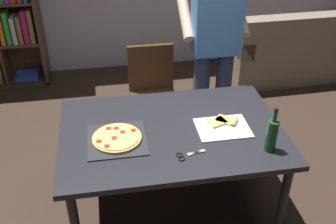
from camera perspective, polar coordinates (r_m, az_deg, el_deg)
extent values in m
plane|color=#38281E|center=(3.25, 0.46, -13.37)|extent=(12.00, 12.00, 0.00)
cube|color=#232328|center=(2.76, 0.52, -2.89)|extent=(1.52, 1.03, 0.04)
cylinder|color=#232328|center=(2.88, 15.89, -12.54)|extent=(0.06, 0.06, 0.71)
cylinder|color=#232328|center=(3.32, -12.56, -4.87)|extent=(0.06, 0.06, 0.71)
cylinder|color=#232328|center=(3.48, 10.34, -2.60)|extent=(0.06, 0.06, 0.71)
cube|color=#472D19|center=(3.68, -1.99, 1.58)|extent=(0.42, 0.42, 0.04)
cube|color=#472D19|center=(3.73, -2.47, 6.30)|extent=(0.42, 0.04, 0.45)
cylinder|color=#472D19|center=(3.64, -4.34, -3.15)|extent=(0.04, 0.04, 0.41)
cylinder|color=#472D19|center=(3.68, 1.24, -2.61)|extent=(0.04, 0.04, 0.41)
cylinder|color=#472D19|center=(3.94, -4.88, -0.10)|extent=(0.04, 0.04, 0.41)
cylinder|color=#472D19|center=(3.98, 0.28, 0.38)|extent=(0.04, 0.04, 0.41)
cube|color=gray|center=(5.29, 17.25, 7.53)|extent=(1.72, 0.89, 0.40)
cube|color=gray|center=(4.87, 19.72, 10.36)|extent=(1.70, 0.24, 0.45)
cube|color=gray|center=(4.87, 9.60, 10.25)|extent=(0.18, 0.85, 0.20)
cube|color=#513823|center=(4.81, -18.39, 14.81)|extent=(0.03, 0.35, 1.95)
cube|color=olive|center=(5.16, -22.76, 5.94)|extent=(0.05, 0.22, 0.34)
cube|color=blue|center=(5.16, -19.29, 4.91)|extent=(0.27, 0.25, 0.06)
cube|color=orange|center=(4.95, -22.46, 10.99)|extent=(0.04, 0.22, 0.35)
cube|color=green|center=(4.94, -21.75, 11.21)|extent=(0.05, 0.22, 0.37)
cube|color=silver|center=(4.93, -20.93, 10.96)|extent=(0.05, 0.22, 0.30)
cube|color=olive|center=(4.92, -20.20, 11.13)|extent=(0.04, 0.22, 0.32)
cube|color=#B21E66|center=(4.90, -19.52, 11.54)|extent=(0.06, 0.22, 0.37)
cube|color=olive|center=(4.89, -18.77, 11.65)|extent=(0.05, 0.22, 0.38)
cylinder|color=#38476B|center=(3.65, 7.69, 1.78)|extent=(0.14, 0.14, 0.95)
cylinder|color=#38476B|center=(3.60, 4.64, 1.51)|extent=(0.14, 0.14, 0.95)
cube|color=#4C8CD1|center=(3.30, 6.96, 12.83)|extent=(0.38, 0.22, 0.55)
cylinder|color=#E0B293|center=(3.52, 9.90, 14.37)|extent=(0.09, 0.50, 0.39)
cylinder|color=#E0B293|center=(3.40, 2.31, 14.16)|extent=(0.09, 0.50, 0.39)
cube|color=#2D2D33|center=(2.67, -7.24, -3.95)|extent=(0.39, 0.39, 0.01)
cylinder|color=tan|center=(2.67, -7.26, -3.71)|extent=(0.33, 0.33, 0.02)
cylinder|color=#EACC6B|center=(2.66, -7.28, -3.50)|extent=(0.29, 0.29, 0.01)
cylinder|color=#B22819|center=(2.70, -4.96, -2.59)|extent=(0.04, 0.04, 0.00)
cylinder|color=#B22819|center=(2.58, -8.67, -4.80)|extent=(0.04, 0.04, 0.00)
cylinder|color=#B22819|center=(2.63, -9.78, -4.12)|extent=(0.04, 0.04, 0.00)
cylinder|color=#B22819|center=(2.64, -7.65, -3.67)|extent=(0.04, 0.04, 0.00)
cylinder|color=#B22819|center=(2.73, -7.37, -2.29)|extent=(0.04, 0.04, 0.00)
cylinder|color=#B22819|center=(2.74, -8.43, -2.29)|extent=(0.04, 0.04, 0.00)
cylinder|color=#B22819|center=(2.69, -6.45, -2.83)|extent=(0.04, 0.04, 0.00)
cube|color=white|center=(2.79, 7.78, -2.25)|extent=(0.36, 0.28, 0.01)
cube|color=#EACC6B|center=(2.84, 8.28, -1.19)|extent=(0.17, 0.15, 0.02)
cube|color=tan|center=(2.83, 9.43, -1.44)|extent=(0.07, 0.09, 0.02)
cube|color=#EACC6B|center=(2.82, 7.17, -1.38)|extent=(0.16, 0.13, 0.02)
cube|color=tan|center=(2.85, 8.16, -1.02)|extent=(0.05, 0.09, 0.02)
cylinder|color=#194723|center=(2.59, 14.49, -3.31)|extent=(0.07, 0.07, 0.22)
cylinder|color=#194723|center=(2.51, 14.96, -0.55)|extent=(0.03, 0.03, 0.08)
cylinder|color=black|center=(2.48, 15.11, 0.37)|extent=(0.03, 0.03, 0.02)
cube|color=silver|center=(2.55, 4.05, -5.75)|extent=(0.12, 0.05, 0.01)
cube|color=silver|center=(2.55, 4.05, -5.75)|extent=(0.12, 0.02, 0.01)
torus|color=black|center=(2.53, 1.59, -6.08)|extent=(0.05, 0.05, 0.01)
torus|color=black|center=(2.50, 1.96, -6.62)|extent=(0.05, 0.05, 0.01)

